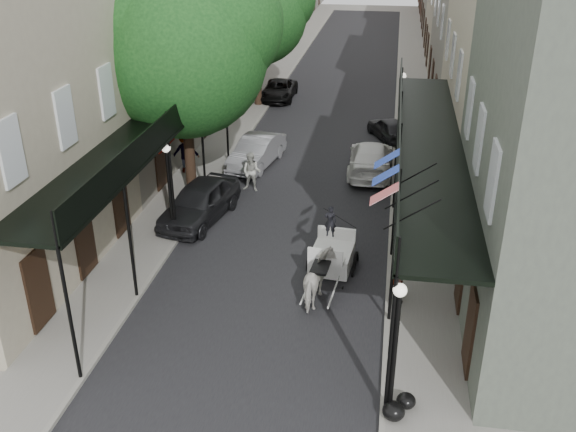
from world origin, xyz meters
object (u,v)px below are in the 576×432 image
at_px(tree_far, 263,9).
at_px(pedestrian_sidewalk_left, 185,151).
at_px(lamppost_left, 170,190).
at_px(car_left_near, 200,202).
at_px(pedestrian_sidewalk_right, 398,279).
at_px(lamppost_right_near, 395,349).
at_px(carriage, 334,238).
at_px(car_left_mid, 256,152).
at_px(car_left_far, 279,90).
at_px(car_right_far, 389,128).
at_px(lamppost_right_far, 401,108).
at_px(car_right_near, 371,158).
at_px(tree_near, 193,44).
at_px(horse, 319,280).
at_px(pedestrian_walking, 252,172).

height_order(tree_far, pedestrian_sidewalk_left, tree_far).
height_order(lamppost_left, car_left_near, lamppost_left).
bearing_deg(pedestrian_sidewalk_right, pedestrian_sidewalk_left, 34.77).
relative_size(pedestrian_sidewalk_left, car_left_near, 0.43).
bearing_deg(tree_far, lamppost_right_near, -72.32).
bearing_deg(pedestrian_sidewalk_left, carriage, 113.60).
xyz_separation_m(lamppost_left, carriage, (6.10, -0.77, -1.02)).
bearing_deg(car_left_near, carriage, -14.26).
distance_m(car_left_near, car_left_mid, 6.23).
bearing_deg(car_left_far, lamppost_left, -92.06).
xyz_separation_m(lamppost_left, pedestrian_sidewalk_right, (8.30, -3.01, -1.12)).
bearing_deg(car_right_far, lamppost_right_far, 91.72).
bearing_deg(tree_far, car_left_mid, -80.82).
bearing_deg(lamppost_right_far, lamppost_left, -124.35).
bearing_deg(car_right_near, lamppost_right_near, 94.15).
xyz_separation_m(tree_near, pedestrian_sidewalk_left, (-1.44, 2.26, -5.38)).
bearing_deg(lamppost_left, lamppost_right_near, -44.29).
xyz_separation_m(tree_near, car_right_far, (7.80, 8.82, -5.90)).
bearing_deg(horse, car_left_far, -71.75).
xyz_separation_m(lamppost_left, pedestrian_walking, (1.92, 5.02, -1.17)).
bearing_deg(car_left_mid, pedestrian_walking, -71.49).
bearing_deg(car_right_near, lamppost_left, 48.70).
xyz_separation_m(car_left_mid, car_right_far, (6.20, 5.00, -0.12)).
bearing_deg(pedestrian_walking, car_right_far, 59.80).
relative_size(lamppost_right_near, carriage, 1.40).
xyz_separation_m(pedestrian_sidewalk_left, car_left_mid, (3.04, 1.56, -0.40)).
bearing_deg(car_right_far, tree_near, 23.69).
distance_m(pedestrian_walking, car_left_mid, 3.02).
bearing_deg(car_left_far, pedestrian_sidewalk_right, -71.68).
bearing_deg(carriage, car_left_mid, 122.76).
xyz_separation_m(tree_far, lamppost_left, (0.15, -18.18, -3.79)).
bearing_deg(car_right_near, car_left_near, 43.33).
bearing_deg(car_right_near, lamppost_right_far, -107.69).
height_order(carriage, car_left_mid, carriage).
height_order(lamppost_right_far, pedestrian_sidewalk_right, lamppost_right_far).
bearing_deg(horse, carriage, -90.00).
relative_size(lamppost_left, car_right_near, 0.76).
distance_m(lamppost_right_far, car_left_far, 11.01).
bearing_deg(lamppost_right_near, car_left_mid, 112.72).
distance_m(horse, car_left_far, 23.60).
bearing_deg(tree_near, car_left_near, -75.62).
height_order(carriage, car_left_far, carriage).
xyz_separation_m(lamppost_right_near, horse, (-2.31, 4.77, -1.26)).
bearing_deg(car_left_far, car_right_far, -43.72).
bearing_deg(tree_near, car_left_far, 87.80).
relative_size(tree_far, lamppost_right_near, 2.32).
distance_m(lamppost_left, pedestrian_sidewalk_right, 8.90).
bearing_deg(pedestrian_walking, car_left_mid, 103.66).
xyz_separation_m(tree_near, horse, (5.98, -7.41, -5.69)).
bearing_deg(car_right_far, tree_far, -58.26).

